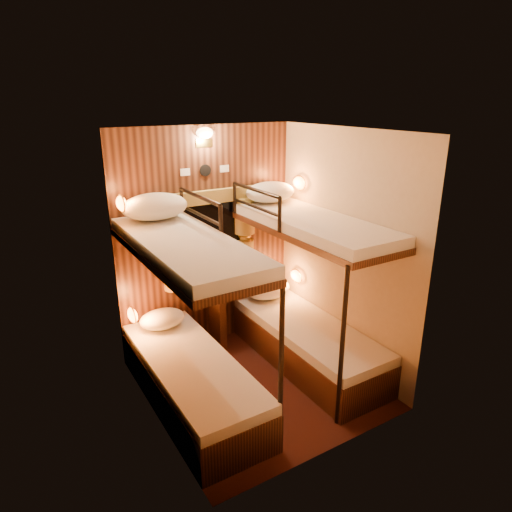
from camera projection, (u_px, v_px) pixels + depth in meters
floor at (257, 384)px, 4.46m from camera, size 2.10×2.10×0.00m
ceiling at (257, 131)px, 3.67m from camera, size 2.10×2.10×0.00m
wall_back at (206, 240)px, 4.91m from camera, size 2.40×0.00×2.40m
wall_front at (335, 316)px, 3.22m from camera, size 2.40×0.00×2.40m
wall_left at (149, 294)px, 3.57m from camera, size 0.00×2.40×2.40m
wall_right at (342, 251)px, 4.55m from camera, size 0.00×2.40×2.40m
back_panel at (207, 240)px, 4.90m from camera, size 2.00×0.03×2.40m
bunk_left at (190, 349)px, 4.02m from camera, size 0.72×1.90×1.82m
bunk_right at (308, 314)px, 4.65m from camera, size 0.72×1.90×1.82m
window at (208, 243)px, 4.88m from camera, size 1.00×0.12×0.79m
curtains at (209, 236)px, 4.83m from camera, size 1.10×0.22×1.00m
back_fixtures at (205, 141)px, 4.52m from camera, size 0.54×0.09×0.48m
reading_lamps at (221, 245)px, 4.62m from camera, size 2.00×0.20×1.25m
table at (217, 313)px, 5.01m from camera, size 0.50×0.34×0.66m
bottle_left at (220, 287)px, 4.85m from camera, size 0.06×0.06×0.22m
bottle_right at (222, 286)px, 4.87m from camera, size 0.06×0.06×0.22m
sachet_a at (227, 289)px, 5.02m from camera, size 0.09×0.08×0.01m
sachet_b at (217, 292)px, 4.96m from camera, size 0.08×0.06×0.00m
pillow_lower_left at (162, 319)px, 4.58m from camera, size 0.46×0.33×0.18m
pillow_lower_right at (268, 289)px, 5.26m from camera, size 0.54×0.39×0.21m
pillow_upper_left at (155, 206)px, 4.17m from camera, size 0.62×0.44×0.24m
pillow_upper_right at (270, 192)px, 4.86m from camera, size 0.56×0.40×0.22m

